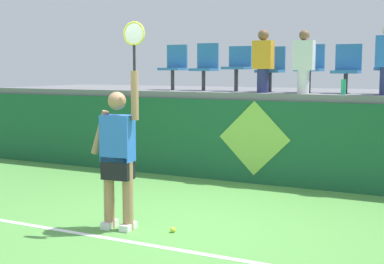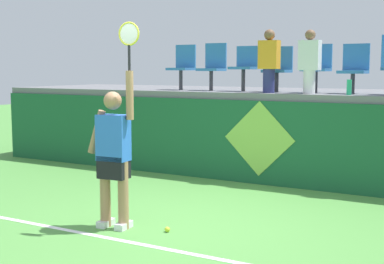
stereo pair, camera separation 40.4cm
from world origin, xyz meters
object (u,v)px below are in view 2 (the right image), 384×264
Objects in this scene: stadium_chair_3 at (278,67)px; spectator_0 at (310,61)px; stadium_chair_0 at (183,65)px; stadium_chair_5 at (354,67)px; water_bottle at (349,87)px; stadium_chair_1 at (213,65)px; tennis_player at (114,152)px; stadium_chair_4 at (317,66)px; spectator_1 at (269,60)px; tennis_ball at (167,229)px; stadium_chair_2 at (245,65)px.

spectator_0 is at bearing -31.00° from stadium_chair_3.
stadium_chair_5 is at bearing 0.01° from stadium_chair_0.
water_bottle is 2.79m from stadium_chair_1.
stadium_chair_4 is (1.25, 4.06, 1.06)m from tennis_player.
stadium_chair_3 is at bearing -0.25° from stadium_chair_1.
spectator_1 reaches higher than stadium_chair_5.
tennis_ball is at bearing -98.60° from stadium_chair_4.
stadium_chair_0 is (-1.44, 4.06, 1.08)m from tennis_player.
stadium_chair_1 is at bearing 179.95° from stadium_chair_5.
spectator_0 is (1.35, -0.42, 0.06)m from stadium_chair_2.
stadium_chair_3 is (-1.39, 0.54, 0.32)m from water_bottle.
stadium_chair_5 reaches higher than water_bottle.
stadium_chair_2 is at bearing 165.26° from water_bottle.
tennis_ball is 4.86m from stadium_chair_0.
water_bottle is at bearing 61.08° from tennis_player.
stadium_chair_3 is 0.83m from spectator_0.
tennis_player is at bearing -109.03° from spectator_0.
stadium_chair_4 is 0.63m from stadium_chair_5.
stadium_chair_3 is (1.98, -0.00, -0.04)m from stadium_chair_0.
stadium_chair_3 is at bearing 158.74° from water_bottle.
tennis_ball is 0.06× the size of spectator_0.
stadium_chair_1 is at bearing 110.11° from tennis_ball.
water_bottle is (1.94, 3.52, 0.72)m from tennis_player.
stadium_chair_4 is at bearing 141.77° from water_bottle.
stadium_chair_3 is at bearing 91.71° from tennis_ball.
spectator_1 reaches higher than stadium_chair_4.
spectator_1 is at bearing -147.65° from stadium_chair_4.
stadium_chair_0 is 1.05× the size of stadium_chair_4.
spectator_0 reaches higher than stadium_chair_4.
tennis_player is 4.44m from stadium_chair_0.
stadium_chair_5 is 1.41m from spectator_1.
stadium_chair_0 is 1.09× the size of stadium_chair_3.
stadium_chair_1 is at bearing 167.98° from spectator_0.
stadium_chair_4 is (2.02, -0.01, -0.02)m from stadium_chair_1.
stadium_chair_1 is 1.39m from spectator_1.
water_bottle is at bearing -9.77° from spectator_0.
stadium_chair_1 reaches higher than water_bottle.
stadium_chair_5 is (2.65, -0.00, -0.04)m from stadium_chair_1.
spectator_0 reaches higher than water_bottle.
spectator_0 is at bearing -90.00° from stadium_chair_4.
stadium_chair_4 is (1.35, 0.00, -0.01)m from stadium_chair_2.
stadium_chair_4 is at bearing 32.35° from spectator_1.
stadium_chair_0 is 1.06× the size of stadium_chair_5.
spectator_1 is at bearing -34.29° from stadium_chair_2.
stadium_chair_2 is 0.79m from spectator_1.
stadium_chair_1 reaches higher than stadium_chair_2.
stadium_chair_1 is (-2.71, 0.55, 0.37)m from water_bottle.
stadium_chair_5 is (1.22, 3.91, 1.95)m from tennis_ball.
tennis_player reaches higher than stadium_chair_0.
stadium_chair_3 is (0.55, 4.06, 1.04)m from tennis_player.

